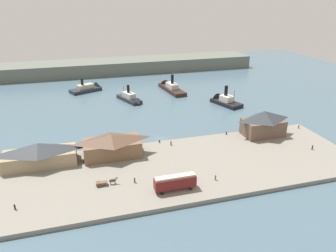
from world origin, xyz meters
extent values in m
plane|color=#476070|center=(0.00, 0.00, 0.00)|extent=(320.00, 320.00, 0.00)
cube|color=gray|center=(0.00, -22.00, 0.60)|extent=(110.00, 36.00, 1.20)
cube|color=#666159|center=(0.00, -3.60, 0.50)|extent=(110.00, 0.80, 1.00)
cube|color=#998466|center=(-39.77, -9.97, 3.35)|extent=(20.91, 8.02, 4.30)
pyramid|color=#33383D|center=(-39.77, -9.97, 6.89)|extent=(21.33, 8.42, 2.78)
cube|color=brown|center=(-18.45, -9.90, 3.73)|extent=(17.48, 9.18, 5.06)
pyramid|color=brown|center=(-18.45, -9.90, 7.27)|extent=(17.83, 9.64, 2.01)
cube|color=brown|center=(35.43, -8.87, 4.09)|extent=(14.12, 8.46, 5.77)
pyramid|color=#33383D|center=(35.43, -8.87, 8.63)|extent=(14.40, 8.88, 3.31)
cube|color=maroon|center=(-5.13, -33.57, 3.51)|extent=(10.95, 2.62, 2.82)
cube|color=beige|center=(-5.13, -33.57, 5.17)|extent=(10.51, 1.84, 0.50)
cylinder|color=black|center=(-1.30, -32.26, 1.65)|extent=(0.90, 0.18, 0.90)
cylinder|color=black|center=(-1.30, -34.88, 1.65)|extent=(0.90, 0.18, 0.90)
cylinder|color=black|center=(-8.96, -32.26, 1.65)|extent=(0.90, 0.18, 0.90)
cylinder|color=black|center=(-8.96, -34.88, 1.65)|extent=(0.90, 0.18, 0.90)
cube|color=brown|center=(-23.27, -26.38, 2.05)|extent=(2.99, 1.25, 0.50)
cylinder|color=#4C3828|center=(-24.16, -25.75, 1.80)|extent=(1.20, 0.10, 1.20)
cylinder|color=#4C3828|center=(-24.16, -27.00, 1.80)|extent=(1.20, 0.10, 1.20)
ellipsoid|color=#473323|center=(-20.37, -26.38, 2.30)|extent=(2.00, 0.70, 0.90)
ellipsoid|color=#473323|center=(-19.27, -26.38, 2.85)|extent=(0.70, 0.32, 0.44)
cylinder|color=#473323|center=(-19.77, -26.18, 1.70)|extent=(0.16, 0.16, 1.00)
cylinder|color=#473323|center=(-19.77, -26.58, 1.70)|extent=(0.16, 0.16, 1.00)
cylinder|color=#473323|center=(-20.97, -26.18, 1.70)|extent=(0.16, 0.16, 1.00)
cylinder|color=#473323|center=(-20.97, -26.58, 1.70)|extent=(0.16, 0.16, 1.00)
cylinder|color=#33384C|center=(1.29, -8.10, 1.89)|extent=(0.41, 0.41, 1.39)
sphere|color=#CCA889|center=(1.29, -8.10, 2.72)|extent=(0.25, 0.25, 0.25)
cylinder|color=#232328|center=(44.95, -23.77, 1.91)|extent=(0.41, 0.41, 1.41)
sphere|color=#CCA889|center=(44.95, -23.77, 2.74)|extent=(0.26, 0.26, 0.26)
cylinder|color=#3D4C42|center=(-14.61, -27.29, 1.92)|extent=(0.42, 0.42, 1.44)
sphere|color=#CCA889|center=(-14.61, -27.29, 2.77)|extent=(0.26, 0.26, 0.26)
cylinder|color=#3D4C42|center=(51.91, -7.51, 1.88)|extent=(0.40, 0.40, 1.37)
sphere|color=#CCA889|center=(51.91, -7.51, 2.69)|extent=(0.25, 0.25, 0.25)
cylinder|color=#6B5B4C|center=(6.91, -32.07, 1.89)|extent=(0.41, 0.41, 1.39)
sphere|color=#CCA889|center=(6.91, -32.07, 2.72)|extent=(0.25, 0.25, 0.25)
cylinder|color=#232328|center=(-43.94, -30.96, 1.88)|extent=(0.40, 0.40, 1.35)
sphere|color=#CCA889|center=(-43.94, -30.96, 2.68)|extent=(0.25, 0.25, 0.25)
cylinder|color=black|center=(-1.94, -4.92, 1.65)|extent=(0.44, 0.44, 0.90)
cylinder|color=black|center=(23.11, -5.10, 1.65)|extent=(0.44, 0.44, 0.90)
cube|color=black|center=(39.26, 28.62, 0.84)|extent=(11.62, 16.70, 1.69)
cone|color=black|center=(36.69, 35.82, 0.84)|extent=(6.75, 4.67, 6.18)
cube|color=silver|center=(39.26, 28.62, 3.05)|extent=(6.01, 6.64, 2.73)
cylinder|color=black|center=(39.04, 29.25, 6.72)|extent=(1.59, 1.59, 4.60)
cylinder|color=brown|center=(40.81, 24.31, 4.83)|extent=(0.24, 0.24, 6.29)
cube|color=#23282D|center=(-3.77, 46.88, 0.85)|extent=(10.70, 16.82, 1.71)
cone|color=#23282D|center=(-0.77, 39.42, 0.85)|extent=(5.30, 4.38, 4.54)
cube|color=beige|center=(-3.77, 46.88, 2.92)|extent=(5.98, 7.95, 2.42)
cylinder|color=black|center=(-3.90, 47.21, 6.01)|extent=(1.28, 1.28, 3.75)
cylinder|color=brown|center=(-5.58, 51.36, 4.05)|extent=(0.24, 0.24, 4.69)
cube|color=black|center=(21.03, 57.00, 0.94)|extent=(9.44, 23.93, 1.88)
cone|color=black|center=(19.46, 68.53, 0.94)|extent=(6.24, 4.92, 5.72)
cube|color=beige|center=(21.03, 57.00, 3.14)|extent=(5.04, 8.68, 2.52)
cylinder|color=black|center=(21.09, 56.58, 6.75)|extent=(1.46, 1.46, 4.70)
cube|color=#23282D|center=(-23.51, 69.09, 0.87)|extent=(17.41, 12.75, 1.75)
cone|color=#23282D|center=(-16.19, 72.29, 0.87)|extent=(5.13, 6.87, 6.25)
cube|color=#B2A893|center=(-23.51, 69.09, 2.83)|extent=(9.06, 6.83, 2.16)
cylinder|color=black|center=(-24.88, 68.50, 5.65)|extent=(1.34, 1.34, 3.48)
cube|color=#60665B|center=(0.00, 110.00, 4.00)|extent=(180.00, 24.00, 8.00)
camera|label=1|loc=(-26.02, -100.13, 48.45)|focal=33.91mm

